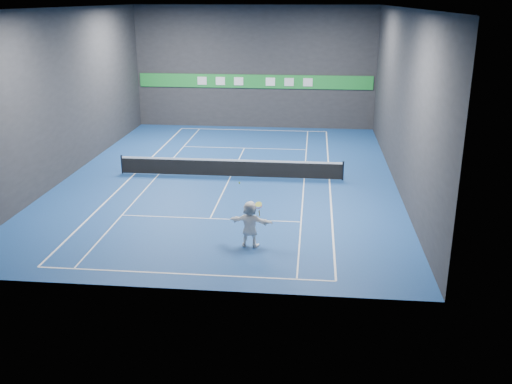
# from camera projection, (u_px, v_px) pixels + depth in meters

# --- Properties ---
(ground) EXTENTS (26.00, 26.00, 0.00)m
(ground) POSITION_uv_depth(u_px,v_px,m) (230.00, 177.00, 31.80)
(ground) COLOR navy
(ground) RESTS_ON ground
(ceiling) EXTENTS (26.00, 26.00, 0.00)m
(ceiling) POSITION_uv_depth(u_px,v_px,m) (228.00, 7.00, 28.89)
(ceiling) COLOR black
(ceiling) RESTS_ON ground
(wall_back) EXTENTS (18.00, 0.10, 9.00)m
(wall_back) POSITION_uv_depth(u_px,v_px,m) (255.00, 68.00, 42.58)
(wall_back) COLOR #27272A
(wall_back) RESTS_ON ground
(wall_front) EXTENTS (18.00, 0.10, 9.00)m
(wall_front) POSITION_uv_depth(u_px,v_px,m) (170.00, 163.00, 18.11)
(wall_front) COLOR #27272A
(wall_front) RESTS_ON ground
(wall_left) EXTENTS (0.10, 26.00, 9.00)m
(wall_left) POSITION_uv_depth(u_px,v_px,m) (67.00, 93.00, 31.21)
(wall_left) COLOR #27272A
(wall_left) RESTS_ON ground
(wall_right) EXTENTS (0.10, 26.00, 9.00)m
(wall_right) POSITION_uv_depth(u_px,v_px,m) (401.00, 99.00, 29.48)
(wall_right) COLOR #27272A
(wall_right) RESTS_ON ground
(baseline_near) EXTENTS (10.98, 0.08, 0.01)m
(baseline_near) POSITION_uv_depth(u_px,v_px,m) (183.00, 274.00, 20.61)
(baseline_near) COLOR white
(baseline_near) RESTS_ON ground
(baseline_far) EXTENTS (10.98, 0.08, 0.01)m
(baseline_far) POSITION_uv_depth(u_px,v_px,m) (253.00, 130.00, 42.99)
(baseline_far) COLOR white
(baseline_far) RESTS_ON ground
(sideline_doubles_left) EXTENTS (0.08, 23.78, 0.01)m
(sideline_doubles_left) POSITION_uv_depth(u_px,v_px,m) (135.00, 174.00, 32.33)
(sideline_doubles_left) COLOR white
(sideline_doubles_left) RESTS_ON ground
(sideline_doubles_right) EXTENTS (0.08, 23.78, 0.01)m
(sideline_doubles_right) POSITION_uv_depth(u_px,v_px,m) (329.00, 180.00, 31.27)
(sideline_doubles_right) COLOR white
(sideline_doubles_right) RESTS_ON ground
(sideline_singles_left) EXTENTS (0.06, 23.78, 0.01)m
(sideline_singles_left) POSITION_uv_depth(u_px,v_px,m) (159.00, 174.00, 32.20)
(sideline_singles_left) COLOR white
(sideline_singles_left) RESTS_ON ground
(sideline_singles_right) EXTENTS (0.06, 23.78, 0.01)m
(sideline_singles_right) POSITION_uv_depth(u_px,v_px,m) (304.00, 179.00, 31.41)
(sideline_singles_right) COLOR white
(sideline_singles_right) RESTS_ON ground
(service_line_near) EXTENTS (8.23, 0.06, 0.01)m
(service_line_near) POSITION_uv_depth(u_px,v_px,m) (210.00, 218.00, 25.78)
(service_line_near) COLOR white
(service_line_near) RESTS_ON ground
(service_line_far) EXTENTS (8.23, 0.06, 0.01)m
(service_line_far) POSITION_uv_depth(u_px,v_px,m) (244.00, 148.00, 37.83)
(service_line_far) COLOR white
(service_line_far) RESTS_ON ground
(center_service_line) EXTENTS (0.06, 12.80, 0.01)m
(center_service_line) POSITION_uv_depth(u_px,v_px,m) (230.00, 177.00, 31.80)
(center_service_line) COLOR white
(center_service_line) RESTS_ON ground
(player) EXTENTS (1.84, 0.84, 1.91)m
(player) POSITION_uv_depth(u_px,v_px,m) (250.00, 224.00, 22.62)
(player) COLOR white
(player) RESTS_ON ground
(tennis_ball) EXTENTS (0.07, 0.07, 0.07)m
(tennis_ball) POSITION_uv_depth(u_px,v_px,m) (239.00, 183.00, 22.25)
(tennis_ball) COLOR #AAD523
(tennis_ball) RESTS_ON player
(tennis_net) EXTENTS (12.50, 0.10, 1.07)m
(tennis_net) POSITION_uv_depth(u_px,v_px,m) (230.00, 167.00, 31.63)
(tennis_net) COLOR black
(tennis_net) RESTS_ON ground
(sponsor_banner) EXTENTS (17.64, 0.11, 1.00)m
(sponsor_banner) POSITION_uv_depth(u_px,v_px,m) (255.00, 81.00, 42.85)
(sponsor_banner) COLOR #1E8B32
(sponsor_banner) RESTS_ON wall_back
(tennis_racket) EXTENTS (0.43, 0.41, 0.61)m
(tennis_racket) POSITION_uv_depth(u_px,v_px,m) (258.00, 207.00, 22.40)
(tennis_racket) COLOR red
(tennis_racket) RESTS_ON player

